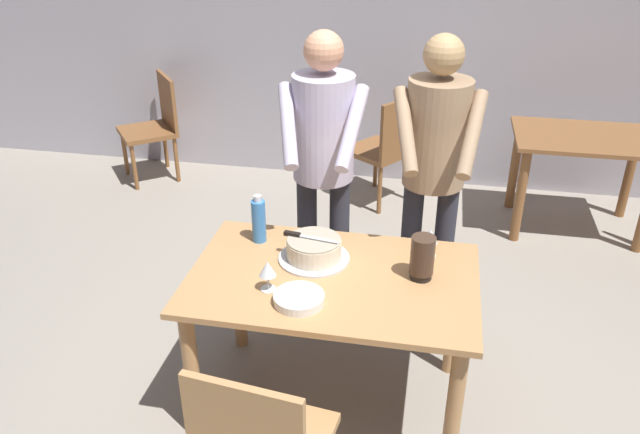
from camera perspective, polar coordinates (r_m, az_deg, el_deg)
ground_plane at (r=3.40m, az=1.03°, el=-15.96°), size 14.00×14.00×0.00m
back_wall at (r=5.38m, az=6.73°, el=16.95°), size 10.00×0.12×2.70m
main_dining_table at (r=3.00m, az=1.13°, el=-7.33°), size 1.32×0.84×0.75m
cake_on_platter at (r=3.03m, az=-0.54°, el=-2.96°), size 0.34×0.34×0.11m
cake_knife at (r=3.02m, az=-1.83°, el=-1.66°), size 0.27×0.06×0.02m
plate_stack at (r=2.75m, az=-1.89°, el=-7.30°), size 0.22×0.22×0.04m
wine_glass_near at (r=3.07m, az=9.80°, el=-1.75°), size 0.08×0.08×0.14m
wine_glass_far at (r=2.79m, az=-4.71°, el=-4.70°), size 0.08×0.08×0.14m
water_bottle at (r=3.16m, az=-5.49°, el=-0.29°), size 0.07×0.07×0.25m
hurricane_lamp at (r=2.90m, az=9.11°, el=-3.59°), size 0.11×0.11×0.21m
person_cutting_cake at (r=3.35m, az=0.29°, el=5.50°), size 0.47×0.56×1.72m
person_standing_beside at (r=3.33m, az=10.17°, el=4.89°), size 0.47×0.56×1.72m
background_table at (r=5.02m, az=22.37°, el=4.98°), size 1.00×0.70×0.74m
background_chair_1 at (r=5.74m, az=-14.49°, el=8.06°), size 0.62×0.62×0.90m
background_chair_2 at (r=5.10m, az=5.95°, el=6.31°), size 0.61×0.61×0.90m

